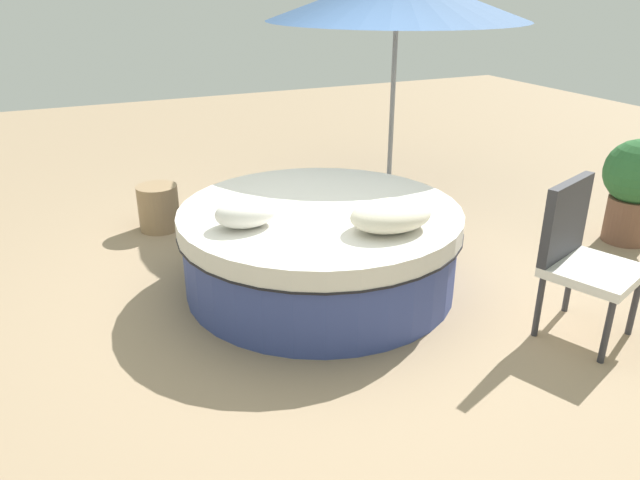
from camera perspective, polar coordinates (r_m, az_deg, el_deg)
ground_plane at (r=4.53m, az=0.00°, el=-4.21°), size 16.00×16.00×0.00m
round_bed at (r=4.39m, az=0.00°, el=-0.64°), size 2.01×2.01×0.60m
throw_pillow_0 at (r=3.97m, az=-6.97°, el=2.54°), size 0.41×0.29×0.19m
throw_pillow_1 at (r=3.91m, az=6.66°, el=2.30°), size 0.55×0.40×0.19m
patio_chair at (r=4.06m, az=23.23°, el=-0.87°), size 0.66×0.65×0.98m
planter at (r=5.73m, az=27.48°, el=4.67°), size 0.54×0.54×0.89m
side_table at (r=5.64m, az=-14.91°, el=2.96°), size 0.36×0.36×0.41m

